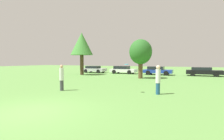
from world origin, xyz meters
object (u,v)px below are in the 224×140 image
Objects in this scene: person_catcher at (158,79)px; tree_1 at (141,52)px; parked_car_black at (203,71)px; parked_car_silver at (94,69)px; frisbee at (127,64)px; person_thrower at (62,77)px; tree_0 at (82,44)px; parked_car_blue at (157,70)px; parked_car_white at (123,70)px.

tree_1 is (-3.71, 9.11, 2.09)m from person_catcher.
tree_1 is 1.02× the size of parked_car_black.
parked_car_silver is 0.90× the size of parked_car_black.
frisbee is 0.07× the size of parked_car_silver.
person_thrower is at bearing -167.22° from frisbee.
tree_0 is at bearing 170.54° from tree_1.
parked_car_blue is (3.25, 16.74, -0.26)m from person_thrower.
frisbee is 15.84m from tree_0.
parked_car_white is 11.44m from parked_car_black.
person_thrower is at bearing -66.50° from parked_car_silver.
parked_car_white is (5.38, -0.02, 0.03)m from parked_car_silver.
parked_car_silver is 16.82m from parked_car_black.
tree_0 is 1.38× the size of parked_car_black.
parked_car_white is 0.93× the size of parked_car_black.
tree_1 is 1.14× the size of parked_car_silver.
frisbee reaches higher than person_catcher.
frisbee is 0.07× the size of parked_car_white.
parked_car_white is (-6.54, 15.96, -1.18)m from frisbee.
parked_car_black is at bearing -113.41° from person_catcher.
parked_car_blue is (10.83, -0.22, 0.04)m from parked_car_silver.
frisbee is 0.06× the size of parked_car_black.
parked_car_blue is at bearing -2.75° from parked_car_white.
parked_car_white is at bearing 177.25° from parked_car_blue.
tree_0 reaches higher than parked_car_silver.
tree_0 reaches higher than parked_car_black.
tree_0 is 1.36× the size of tree_1.
frisbee is (-1.87, -0.41, 0.89)m from person_catcher.
parked_car_white is at bearing -74.22° from person_catcher.
parked_car_silver is 0.96× the size of parked_car_white.
parked_car_white is (-8.42, 15.55, -0.29)m from person_catcher.
person_catcher is 10.06m from tree_1.
parked_car_black reaches higher than parked_car_silver.
parked_car_blue is at bearing 25.31° from tree_0.
person_catcher reaches higher than parked_car_white.
person_thrower is 14.22m from tree_0.
parked_car_black is (3.02, 15.88, -0.30)m from person_catcher.
tree_0 is at bearing 134.96° from frisbee.
frisbee reaches higher than person_thrower.
tree_0 is 11.63m from parked_car_blue.
tree_1 is at bearing -54.43° from parked_car_white.
parked_car_black is at bearing 73.29° from frisbee.
tree_0 is at bearing -133.05° from parked_car_white.
person_thrower is at bearing -83.18° from parked_car_white.
tree_1 reaches higher than parked_car_black.
parked_car_white is (4.49, 4.91, -3.80)m from tree_0.
person_catcher is 15.63m from parked_car_blue.
parked_car_white is at bearing 47.53° from tree_0.
person_catcher is 16.17m from parked_car_black.
tree_0 is at bearing -162.38° from parked_car_black.
person_thrower is 0.45× the size of parked_car_silver.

